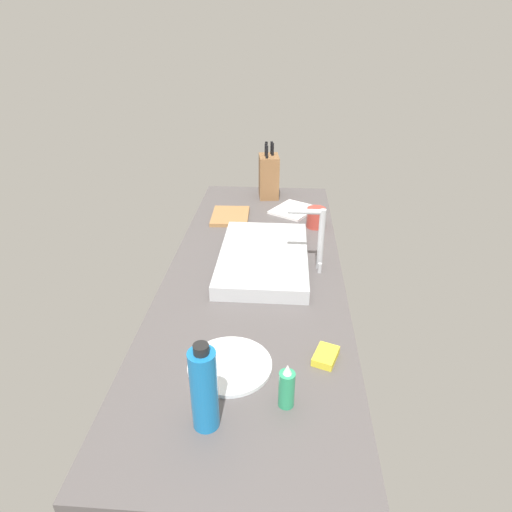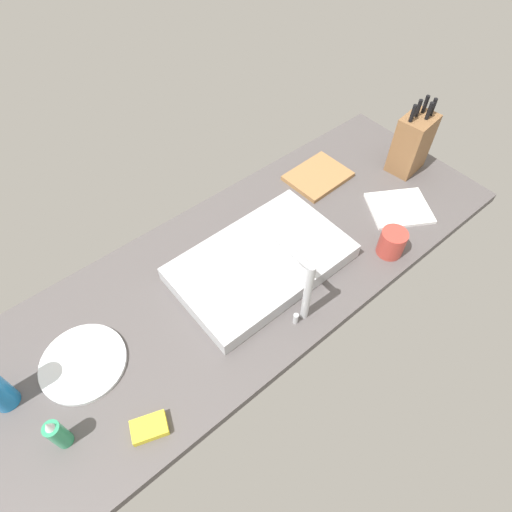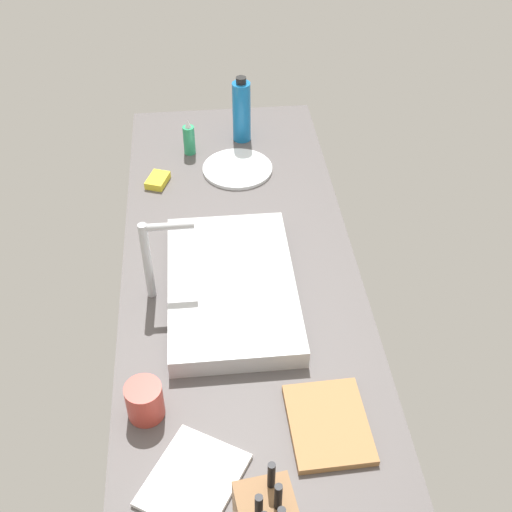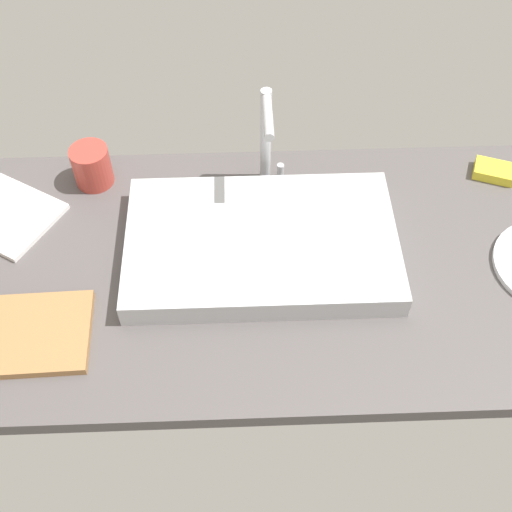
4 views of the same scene
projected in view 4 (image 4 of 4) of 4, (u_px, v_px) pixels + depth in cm
name	position (u px, v px, depth cm)	size (l,w,h in cm)	color
countertop_slab	(290.00, 269.00, 137.39)	(192.70, 67.98, 3.50)	#514C4C
sink_basin	(261.00, 244.00, 135.64)	(55.82, 34.47, 5.53)	#B7BABF
faucet	(267.00, 134.00, 138.71)	(5.50, 14.28, 24.83)	#B7BABF
cutting_board	(30.00, 334.00, 124.44)	(22.87, 17.85, 1.80)	#9E7042
dish_towel	(6.00, 215.00, 143.54)	(21.23, 17.77, 1.20)	white
coffee_mug	(92.00, 166.00, 147.11)	(8.65, 8.65, 9.40)	#B23D33
dish_sponge	(494.00, 171.00, 151.03)	(9.00, 6.00, 2.40)	yellow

